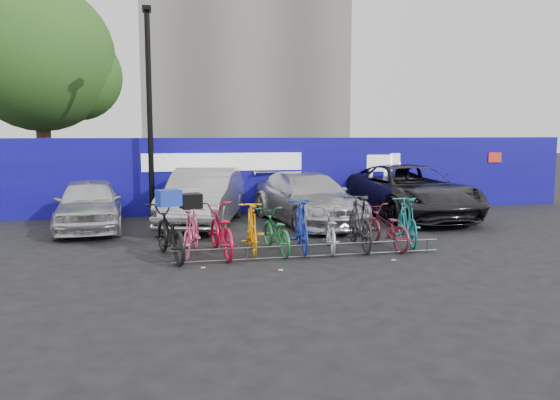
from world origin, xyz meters
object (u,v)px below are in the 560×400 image
object	(u,v)px
bike_2	(220,230)
car_1	(204,197)
bike_0	(169,233)
bike_3	(252,228)
car_3	(408,191)
car_2	(307,198)
tree	(47,62)
bike_6	(330,230)
bike_rack	(310,251)
bike_8	(386,227)
bike_4	(275,231)
bike_9	(407,222)
car_0	(89,204)
bike_5	(302,225)
bike_1	(191,232)
bike_7	(360,222)
lamppost	(150,108)

from	to	relation	value
bike_2	car_1	bearing A→B (deg)	-95.54
bike_0	bike_3	xyz separation A→B (m)	(1.72, 0.18, -0.01)
car_3	car_2	bearing A→B (deg)	-174.16
tree	bike_2	xyz separation A→B (m)	(5.02, -9.97, -4.54)
bike_0	bike_6	world-z (taller)	bike_0
bike_rack	bike_0	distance (m)	2.88
bike_8	bike_rack	bearing A→B (deg)	10.18
car_3	bike_4	bearing A→B (deg)	-142.08
bike_6	bike_9	distance (m)	1.85
car_0	car_2	distance (m)	5.91
bike_8	car_0	bearing A→B (deg)	-37.61
bike_5	bike_8	xyz separation A→B (m)	(1.91, -0.10, -0.10)
bike_rack	car_0	size ratio (longest dim) A/B	1.39
bike_1	bike_6	world-z (taller)	bike_1
car_1	bike_7	size ratio (longest dim) A/B	2.39
car_3	bike_0	world-z (taller)	car_3
car_0	bike_9	size ratio (longest dim) A/B	2.18
bike_2	bike_9	distance (m)	4.22
lamppost	bike_3	xyz separation A→B (m)	(2.12, -5.24, -2.73)
bike_rack	car_0	xyz separation A→B (m)	(-4.80, 4.51, 0.52)
car_3	bike_1	xyz separation A→B (m)	(-6.74, -3.90, -0.29)
lamppost	bike_5	world-z (taller)	lamppost
bike_9	bike_rack	bearing A→B (deg)	29.62
bike_2	bike_8	size ratio (longest dim) A/B	1.13
bike_rack	car_3	world-z (taller)	car_3
bike_2	bike_3	size ratio (longest dim) A/B	1.13
car_2	bike_7	size ratio (longest dim) A/B	2.46
tree	bike_4	distance (m)	12.59
bike_3	bike_7	bearing A→B (deg)	-178.04
bike_1	bike_8	bearing A→B (deg)	-168.83
tree	bike_1	size ratio (longest dim) A/B	4.69
bike_4	bike_5	bearing A→B (deg)	173.53
car_1	bike_5	bearing A→B (deg)	-49.80
bike_rack	bike_9	world-z (taller)	bike_9
bike_rack	car_2	world-z (taller)	car_2
bike_3	car_1	bearing A→B (deg)	-75.46
bike_1	bike_9	bearing A→B (deg)	-166.94
car_0	bike_6	size ratio (longest dim) A/B	2.30
bike_2	bike_5	world-z (taller)	bike_5
bike_1	car_1	bearing A→B (deg)	-84.62
bike_6	bike_4	bearing A→B (deg)	10.20
car_1	car_2	size ratio (longest dim) A/B	0.97
bike_1	bike_5	xyz separation A→B (m)	(2.34, -0.09, 0.07)
bike_3	bike_6	world-z (taller)	bike_3
bike_rack	bike_9	distance (m)	2.61
car_0	car_1	size ratio (longest dim) A/B	0.85
car_0	bike_2	bearing A→B (deg)	-55.18
bike_3	bike_5	bearing A→B (deg)	-178.42
lamppost	bike_4	size ratio (longest dim) A/B	3.50
car_2	bike_rack	bearing A→B (deg)	-113.07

